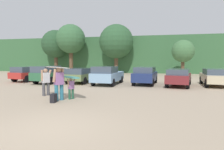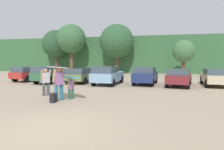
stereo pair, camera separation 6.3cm
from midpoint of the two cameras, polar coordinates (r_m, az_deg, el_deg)
ground_plane at (r=6.80m, az=-16.95°, el=-14.36°), size 120.00×120.00×0.00m
hillside_ridge at (r=38.28m, az=8.39°, el=5.58°), size 108.00×12.00×5.96m
tree_ridge_back at (r=35.21m, az=-15.54°, el=8.47°), size 4.63×4.63×7.11m
tree_center_left at (r=32.88m, az=-11.45°, el=9.97°), size 4.60×4.60×7.75m
tree_far_left at (r=31.17m, az=1.43°, el=9.48°), size 5.26×5.26×7.58m
tree_right at (r=28.49m, az=19.81°, el=6.36°), size 2.98×2.98×4.79m
parked_car_red at (r=21.88m, az=-22.25°, el=0.45°), size 2.60×4.34×1.47m
parked_car_forest_green at (r=19.58m, az=-16.61°, el=0.32°), size 2.19×4.86×1.59m
parked_car_olive_green at (r=19.03m, az=-8.32°, el=0.05°), size 2.26×4.67×1.38m
parked_car_sky_blue at (r=17.35m, az=-1.20°, el=-0.00°), size 2.13×4.31×1.60m
parked_car_navy at (r=17.77m, az=9.63°, el=-0.00°), size 2.06×4.23×1.53m
parked_car_maroon at (r=17.16m, az=18.69°, el=-0.46°), size 2.44×4.43×1.41m
parked_car_champagne at (r=18.40m, az=27.44°, el=-0.44°), size 2.00×4.13×1.42m
person_adult at (r=10.94m, az=-14.79°, el=-1.88°), size 0.51×0.65×1.76m
person_child at (r=11.21m, az=-11.47°, el=-3.38°), size 0.38×0.50×1.18m
person_companion at (r=12.68m, az=-18.22°, el=-1.45°), size 0.51×0.65×1.63m
surfboard_white at (r=11.01m, az=-15.24°, el=2.07°), size 2.22×1.68×0.15m
surfboard_teal at (r=11.20m, az=-11.69°, el=-0.59°), size 1.96×1.81×0.08m
backpack_dropped at (r=10.58m, az=-16.21°, el=-6.34°), size 0.24×0.34×0.45m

